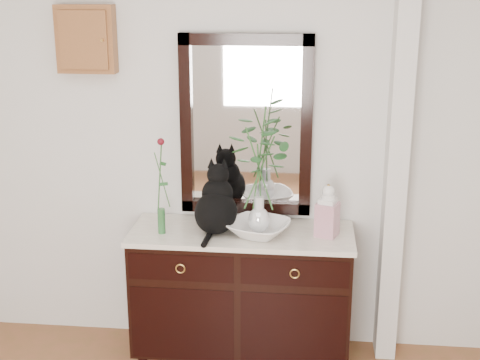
# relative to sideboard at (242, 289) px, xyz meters

# --- Properties ---
(wall_back) EXTENTS (3.60, 0.04, 2.70)m
(wall_back) POSITION_rel_sideboard_xyz_m (-0.10, 0.25, 0.88)
(wall_back) COLOR silver
(wall_back) RESTS_ON ground
(pilaster) EXTENTS (0.12, 0.20, 2.70)m
(pilaster) POSITION_rel_sideboard_xyz_m (0.90, 0.17, 0.88)
(pilaster) COLOR silver
(pilaster) RESTS_ON ground
(sideboard) EXTENTS (1.33, 0.52, 0.82)m
(sideboard) POSITION_rel_sideboard_xyz_m (0.00, 0.00, 0.00)
(sideboard) COLOR black
(sideboard) RESTS_ON ground
(wall_mirror) EXTENTS (0.80, 0.06, 1.10)m
(wall_mirror) POSITION_rel_sideboard_xyz_m (-0.00, 0.24, 0.97)
(wall_mirror) COLOR black
(wall_mirror) RESTS_ON wall_back
(key_cabinet) EXTENTS (0.35, 0.10, 0.40)m
(key_cabinet) POSITION_rel_sideboard_xyz_m (-0.95, 0.21, 1.48)
(key_cabinet) COLOR brown
(key_cabinet) RESTS_ON wall_back
(cat) EXTENTS (0.30, 0.37, 0.41)m
(cat) POSITION_rel_sideboard_xyz_m (-0.15, -0.02, 0.58)
(cat) COLOR black
(cat) RESTS_ON sideboard
(lotus_bowl) EXTENTS (0.44, 0.44, 0.09)m
(lotus_bowl) POSITION_rel_sideboard_xyz_m (0.11, -0.05, 0.42)
(lotus_bowl) COLOR silver
(lotus_bowl) RESTS_ON sideboard
(vase_branches) EXTENTS (0.41, 0.41, 0.76)m
(vase_branches) POSITION_rel_sideboard_xyz_m (0.11, -0.05, 0.78)
(vase_branches) COLOR silver
(vase_branches) RESTS_ON lotus_bowl
(bud_vase_rose) EXTENTS (0.07, 0.07, 0.59)m
(bud_vase_rose) POSITION_rel_sideboard_xyz_m (-0.47, -0.08, 0.67)
(bud_vase_rose) COLOR #2C6331
(bud_vase_rose) RESTS_ON sideboard
(ginger_jar) EXTENTS (0.15, 0.15, 0.32)m
(ginger_jar) POSITION_rel_sideboard_xyz_m (0.50, -0.01, 0.53)
(ginger_jar) COLOR silver
(ginger_jar) RESTS_ON sideboard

